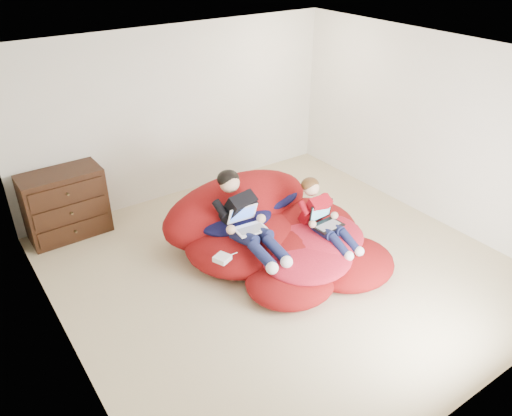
# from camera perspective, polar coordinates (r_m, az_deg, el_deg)

# --- Properties ---
(room_shell) EXTENTS (5.10, 5.10, 2.77)m
(room_shell) POSITION_cam_1_polar(r_m,az_deg,el_deg) (6.02, 2.95, -5.10)
(room_shell) COLOR #C4B48C
(room_shell) RESTS_ON ground
(dresser) EXTENTS (1.03, 0.58, 0.92)m
(dresser) POSITION_cam_1_polar(r_m,az_deg,el_deg) (7.00, -20.97, 0.40)
(dresser) COLOR #321B0D
(dresser) RESTS_ON ground
(beanbag_pile) EXTENTS (2.40, 2.42, 0.94)m
(beanbag_pile) POSITION_cam_1_polar(r_m,az_deg,el_deg) (6.29, 1.86, -2.82)
(beanbag_pile) COLOR maroon
(beanbag_pile) RESTS_ON ground
(cream_pillow) EXTENTS (0.46, 0.29, 0.29)m
(cream_pillow) POSITION_cam_1_polar(r_m,az_deg,el_deg) (6.37, -5.74, 1.08)
(cream_pillow) COLOR #EFE6CF
(cream_pillow) RESTS_ON beanbag_pile
(older_boy) EXTENTS (0.41, 1.22, 0.81)m
(older_boy) POSITION_cam_1_polar(r_m,az_deg,el_deg) (5.81, -1.46, -0.71)
(older_boy) COLOR black
(older_boy) RESTS_ON beanbag_pile
(younger_boy) EXTENTS (0.30, 0.99, 0.69)m
(younger_boy) POSITION_cam_1_polar(r_m,az_deg,el_deg) (6.06, 7.56, -0.60)
(younger_boy) COLOR #B10F1C
(younger_boy) RESTS_ON beanbag_pile
(laptop_white) EXTENTS (0.38, 0.38, 0.25)m
(laptop_white) POSITION_cam_1_polar(r_m,az_deg,el_deg) (5.79, -1.02, -1.65)
(laptop_white) COLOR white
(laptop_white) RESTS_ON older_boy
(laptop_black) EXTENTS (0.37, 0.31, 0.26)m
(laptop_black) POSITION_cam_1_polar(r_m,az_deg,el_deg) (6.05, 7.85, -1.26)
(laptop_black) COLOR black
(laptop_black) RESTS_ON younger_boy
(power_adapter) EXTENTS (0.21, 0.21, 0.06)m
(power_adapter) POSITION_cam_1_polar(r_m,az_deg,el_deg) (5.59, -3.88, -5.76)
(power_adapter) COLOR white
(power_adapter) RESTS_ON beanbag_pile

